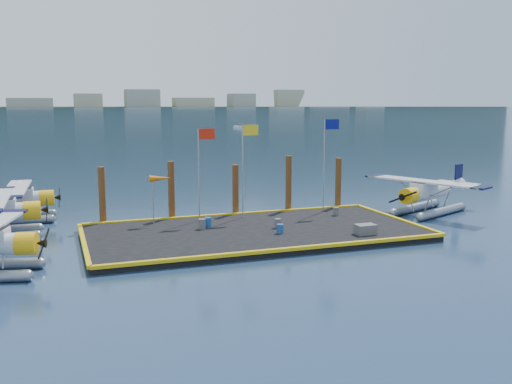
# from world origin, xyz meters

# --- Properties ---
(ground) EXTENTS (4000.00, 4000.00, 0.00)m
(ground) POSITION_xyz_m (0.00, 0.00, 0.00)
(ground) COLOR navy
(ground) RESTS_ON ground
(dock) EXTENTS (20.00, 10.00, 0.40)m
(dock) POSITION_xyz_m (0.00, 0.00, 0.20)
(dock) COLOR black
(dock) RESTS_ON ground
(dock_bumpers) EXTENTS (20.25, 10.25, 0.18)m
(dock_bumpers) POSITION_xyz_m (0.00, 0.00, 0.49)
(dock_bumpers) COLOR gold
(dock_bumpers) RESTS_ON dock
(far_backdrop) EXTENTS (3050.00, 2050.00, 810.00)m
(far_backdrop) POSITION_xyz_m (239.91, 1737.52, 9.45)
(far_backdrop) COLOR black
(far_backdrop) RESTS_ON ground
(seaplane_c) EXTENTS (8.14, 8.97, 3.19)m
(seaplane_c) POSITION_xyz_m (-14.14, 9.43, 1.39)
(seaplane_c) COLOR gray
(seaplane_c) RESTS_ON ground
(seaplane_d) EXTENTS (8.65, 9.09, 3.33)m
(seaplane_d) POSITION_xyz_m (14.07, 2.30, 1.45)
(seaplane_d) COLOR gray
(seaplane_d) RESTS_ON ground
(drum_0) EXTENTS (0.44, 0.44, 0.62)m
(drum_0) POSITION_xyz_m (-2.97, 1.28, 0.71)
(drum_0) COLOR #545358
(drum_0) RESTS_ON dock
(drum_1) EXTENTS (0.39, 0.39, 0.55)m
(drum_1) POSITION_xyz_m (1.09, -1.42, 0.68)
(drum_1) COLOR #1A4992
(drum_1) RESTS_ON dock
(drum_2) EXTENTS (0.40, 0.40, 0.57)m
(drum_2) POSITION_xyz_m (1.52, 0.02, 0.68)
(drum_2) COLOR #545358
(drum_2) RESTS_ON dock
(drum_4) EXTENTS (0.39, 0.39, 0.55)m
(drum_4) POSITION_xyz_m (6.74, 2.33, 0.68)
(drum_4) COLOR #545358
(drum_4) RESTS_ON dock
(drum_5) EXTENTS (0.43, 0.43, 0.60)m
(drum_5) POSITION_xyz_m (-2.49, 1.67, 0.70)
(drum_5) COLOR #1A4992
(drum_5) RESTS_ON dock
(crate) EXTENTS (1.18, 0.79, 0.59)m
(crate) POSITION_xyz_m (5.73, -3.34, 0.69)
(crate) COLOR #545358
(crate) RESTS_ON dock
(flagpole_red) EXTENTS (1.14, 0.08, 6.00)m
(flagpole_red) POSITION_xyz_m (-2.29, 3.80, 4.40)
(flagpole_red) COLOR #92939A
(flagpole_red) RESTS_ON dock
(flagpole_yellow) EXTENTS (1.14, 0.08, 6.20)m
(flagpole_yellow) POSITION_xyz_m (0.70, 3.80, 4.51)
(flagpole_yellow) COLOR #92939A
(flagpole_yellow) RESTS_ON dock
(flagpole_blue) EXTENTS (1.14, 0.08, 6.50)m
(flagpole_blue) POSITION_xyz_m (6.70, 3.80, 4.69)
(flagpole_blue) COLOR #92939A
(flagpole_blue) RESTS_ON dock
(windsock) EXTENTS (1.40, 0.44, 3.12)m
(windsock) POSITION_xyz_m (-5.03, 3.80, 3.23)
(windsock) COLOR #92939A
(windsock) RESTS_ON dock
(piling_0) EXTENTS (0.44, 0.44, 4.00)m
(piling_0) POSITION_xyz_m (-8.50, 5.40, 2.00)
(piling_0) COLOR #4A2C15
(piling_0) RESTS_ON ground
(piling_1) EXTENTS (0.44, 0.44, 4.20)m
(piling_1) POSITION_xyz_m (-4.00, 5.40, 2.10)
(piling_1) COLOR #4A2C15
(piling_1) RESTS_ON ground
(piling_2) EXTENTS (0.44, 0.44, 3.80)m
(piling_2) POSITION_xyz_m (0.50, 5.40, 1.90)
(piling_2) COLOR #4A2C15
(piling_2) RESTS_ON ground
(piling_3) EXTENTS (0.44, 0.44, 4.30)m
(piling_3) POSITION_xyz_m (4.50, 5.40, 2.15)
(piling_3) COLOR #4A2C15
(piling_3) RESTS_ON ground
(piling_4) EXTENTS (0.44, 0.44, 4.00)m
(piling_4) POSITION_xyz_m (8.50, 5.40, 2.00)
(piling_4) COLOR #4A2C15
(piling_4) RESTS_ON ground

